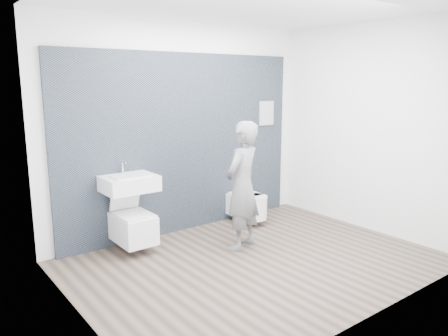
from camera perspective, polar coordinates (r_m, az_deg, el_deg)
ground at (r=5.12m, az=4.17°, el=-12.10°), size 4.00×4.00×0.00m
room_shell at (r=4.71m, az=4.48°, el=7.70°), size 4.00×4.00×4.00m
tile_wall at (r=6.22m, az=-4.92°, el=-7.81°), size 3.60×0.06×2.40m
washbasin at (r=5.33m, az=-12.26°, el=-1.92°), size 0.62×0.47×0.47m
toilet_square at (r=5.42m, az=-11.79°, el=-7.44°), size 0.40×0.58×0.76m
toilet_rounded at (r=6.37m, az=3.27°, el=-4.90°), size 0.37×0.62×0.34m
info_placard at (r=7.03m, az=5.32°, el=-5.55°), size 0.27×0.03×0.36m
visitor at (r=5.29m, az=2.38°, el=-2.35°), size 0.67×0.56×1.57m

